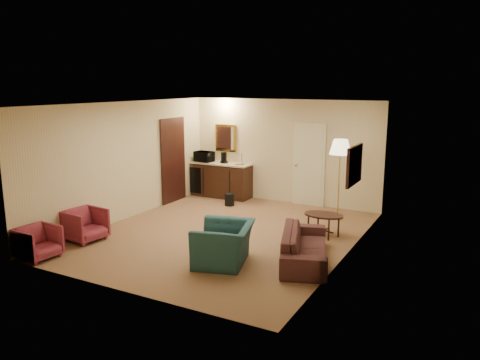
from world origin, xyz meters
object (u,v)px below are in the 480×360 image
(rose_chair_near, at_px, (85,223))
(sofa, at_px, (305,241))
(floor_lamp, at_px, (339,179))
(waste_bin, at_px, (230,200))
(rose_chair_far, at_px, (38,241))
(microwave, at_px, (204,155))
(coffee_maker, at_px, (224,158))
(coffee_table, at_px, (323,225))
(wetbar_cabinet, at_px, (222,180))
(teal_armchair, at_px, (224,237))

(rose_chair_near, bearing_deg, sofa, -71.07)
(floor_lamp, relative_size, waste_bin, 5.94)
(rose_chair_far, bearing_deg, floor_lamp, -35.07)
(rose_chair_far, xyz_separation_m, microwave, (0.00, 5.34, 0.77))
(microwave, relative_size, coffee_maker, 1.76)
(rose_chair_far, height_order, coffee_table, rose_chair_far)
(floor_lamp, relative_size, coffee_maker, 6.38)
(wetbar_cabinet, height_order, coffee_table, wetbar_cabinet)
(sofa, xyz_separation_m, waste_bin, (-2.95, 2.63, -0.22))
(rose_chair_near, relative_size, floor_lamp, 0.38)
(microwave, bearing_deg, teal_armchair, -46.03)
(rose_chair_near, distance_m, rose_chair_far, 1.08)
(sofa, relative_size, coffee_maker, 6.66)
(microwave, bearing_deg, waste_bin, -21.90)
(wetbar_cabinet, bearing_deg, rose_chair_near, -96.59)
(teal_armchair, relative_size, floor_lamp, 0.58)
(rose_chair_near, relative_size, microwave, 1.39)
(wetbar_cabinet, height_order, microwave, microwave)
(teal_armchair, xyz_separation_m, rose_chair_far, (-2.93, -1.33, -0.14))
(rose_chair_near, relative_size, waste_bin, 2.28)
(teal_armchair, bearing_deg, microwave, -160.28)
(rose_chair_far, height_order, microwave, microwave)
(waste_bin, bearing_deg, floor_lamp, 3.31)
(wetbar_cabinet, height_order, teal_armchair, wetbar_cabinet)
(floor_lamp, bearing_deg, teal_armchair, -104.67)
(sofa, xyz_separation_m, coffee_table, (-0.15, 1.46, -0.14))
(rose_chair_far, height_order, floor_lamp, floor_lamp)
(waste_bin, bearing_deg, coffee_table, -22.67)
(floor_lamp, xyz_separation_m, coffee_maker, (-3.26, 0.55, 0.16))
(waste_bin, xyz_separation_m, microwave, (-1.15, 0.66, 0.94))
(rose_chair_near, xyz_separation_m, microwave, (0.00, 4.27, 0.74))
(coffee_table, distance_m, floor_lamp, 1.49)
(sofa, xyz_separation_m, coffee_maker, (-3.51, 3.33, 0.69))
(rose_chair_near, xyz_separation_m, coffee_maker, (0.59, 4.31, 0.72))
(rose_chair_near, bearing_deg, coffee_table, -52.81)
(wetbar_cabinet, distance_m, rose_chair_far, 5.43)
(coffee_table, bearing_deg, sofa, -84.13)
(wetbar_cabinet, height_order, rose_chair_near, wetbar_cabinet)
(waste_bin, bearing_deg, teal_armchair, -62.01)
(wetbar_cabinet, distance_m, rose_chair_near, 4.36)
(teal_armchair, bearing_deg, sofa, 105.27)
(rose_chair_near, height_order, rose_chair_far, rose_chair_near)
(sofa, distance_m, rose_chair_near, 4.22)
(teal_armchair, bearing_deg, floor_lamp, 148.87)
(rose_chair_far, height_order, coffee_maker, coffee_maker)
(floor_lamp, height_order, waste_bin, floor_lamp)
(wetbar_cabinet, relative_size, sofa, 0.87)
(sofa, relative_size, microwave, 3.80)
(sofa, distance_m, coffee_maker, 4.89)
(wetbar_cabinet, bearing_deg, microwave, -172.63)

